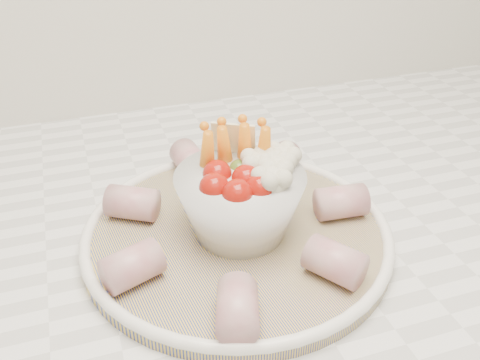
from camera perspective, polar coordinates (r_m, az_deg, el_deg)
name	(u,v)px	position (r m, az deg, el deg)	size (l,w,h in m)	color
serving_platter	(237,233)	(0.56, -0.32, -5.71)	(0.36, 0.36, 0.02)	navy
veggie_bowl	(242,196)	(0.53, 0.22, -1.75)	(0.13, 0.13, 0.11)	white
cured_meat_rolls	(236,216)	(0.55, -0.46, -3.90)	(0.28, 0.31, 0.04)	#A94D5A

